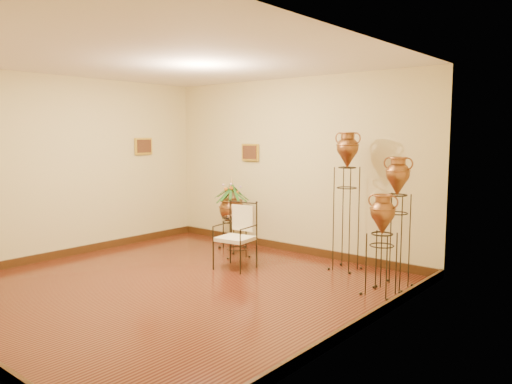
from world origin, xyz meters
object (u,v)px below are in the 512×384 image
Objects in this scene: amphora_mid at (396,221)px; armchair at (235,236)px; planter_urn at (232,206)px; amphora_tall at (346,200)px; side_table at (237,236)px.

armchair is at bearing -163.13° from amphora_mid.
armchair is (-2.12, -0.64, -0.36)m from amphora_mid.
planter_urn is 1.44m from armchair.
armchair is (-1.23, -0.96, -0.53)m from amphora_tall.
planter_urn is at bearing 126.39° from armchair.
amphora_tall is 0.95m from amphora_mid.
armchair is 0.69m from side_table.
amphora_tall reaches higher than armchair.
armchair reaches higher than side_table.
planter_urn is 1.31× the size of armchair.
amphora_tall is at bearing 14.79° from side_table.
side_table is (-0.44, 0.52, -0.14)m from armchair.
planter_urn is (-3.11, 0.37, -0.14)m from amphora_mid.
amphora_tall reaches higher than amphora_mid.
amphora_tall is 2.43× the size of side_table.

